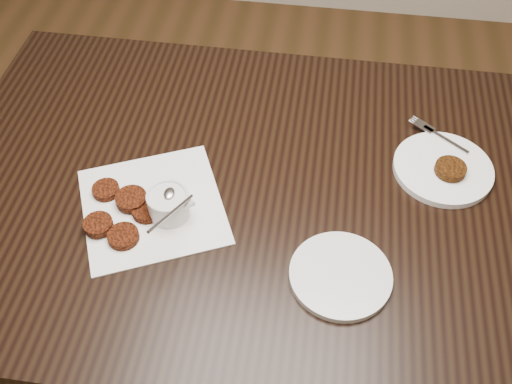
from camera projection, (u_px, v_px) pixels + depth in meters
floor at (257, 373)px, 1.76m from camera, size 4.00×4.00×0.00m
table at (272, 282)px, 1.54m from camera, size 1.49×0.96×0.75m
napkin at (153, 206)px, 1.22m from camera, size 0.38×0.38×0.00m
sauce_ramekin at (167, 195)px, 1.16m from camera, size 0.13×0.13×0.12m
patty_cluster at (125, 209)px, 1.20m from camera, size 0.27×0.27×0.02m
plate_with_patty at (444, 166)px, 1.27m from camera, size 0.30×0.30×0.03m
plate_empty at (340, 275)px, 1.11m from camera, size 0.25×0.25×0.01m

